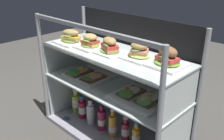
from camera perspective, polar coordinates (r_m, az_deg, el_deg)
ground_plane at (r=2.04m, az=0.00°, el=-14.61°), size 6.00×6.00×0.02m
case_base_deck at (r=2.03m, az=0.00°, el=-13.99°), size 1.12×0.46×0.04m
case_frame at (r=1.88m, az=2.91°, el=-0.67°), size 1.12×0.46×0.90m
riser_lower_tier at (r=1.91m, az=0.00°, el=-9.02°), size 1.06×0.40×0.38m
shelf_lower_glass at (r=1.81m, az=0.00°, el=-3.81°), size 1.08×0.42×0.01m
riser_upper_tier at (r=1.76m, az=0.00°, el=-0.17°), size 1.06×0.40×0.24m
shelf_upper_glass at (r=1.72m, az=0.00°, el=3.68°), size 1.08×0.42×0.01m
plated_roll_sandwich_mid_left at (r=1.95m, az=-9.14°, el=7.06°), size 0.20×0.20×0.10m
plated_roll_sandwich_near_right_corner at (r=1.81m, az=-4.91°, el=6.10°), size 0.18×0.18×0.10m
plated_roll_sandwich_right_of_center at (r=1.69m, az=-0.54°, el=5.19°), size 0.17×0.17×0.11m
plated_roll_sandwich_mid_right at (r=1.61m, az=6.07°, el=3.92°), size 0.19×0.19×0.11m
plated_roll_sandwich_far_right at (r=1.50m, az=12.20°, el=2.34°), size 0.20×0.20×0.12m
open_sandwich_tray_mid_right at (r=1.96m, az=-5.67°, el=-1.09°), size 0.34×0.28×0.05m
open_sandwich_tray_mid_left at (r=1.64m, az=6.05°, el=-6.01°), size 0.34×0.28×0.06m
juice_bottle_back_center at (r=2.23m, az=-8.00°, el=-7.18°), size 0.07×0.07×0.21m
juice_bottle_front_right_end at (r=2.15m, az=-6.63°, el=-8.59°), size 0.06×0.06×0.20m
juice_bottle_front_fourth at (r=2.07m, az=-4.80°, el=-9.55°), size 0.06×0.06×0.23m
juice_bottle_front_second at (r=2.00m, az=-2.32°, el=-10.98°), size 0.06×0.06×0.22m
juice_bottle_back_left at (r=1.93m, az=0.11°, el=-12.30°), size 0.06×0.06×0.23m
juice_bottle_near_post at (r=1.89m, az=2.92°, el=-13.41°), size 0.06×0.06×0.19m
juice_bottle_front_middle at (r=1.82m, az=5.38°, el=-14.73°), size 0.06×0.06×0.21m
kitchen_scissors at (r=2.20m, az=-9.65°, el=-10.32°), size 0.11×0.19×0.01m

